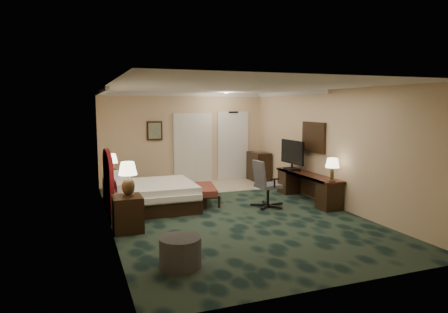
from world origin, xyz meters
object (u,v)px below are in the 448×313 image
object	(u,v)px
bed	(153,196)
nightstand_far	(112,189)
lamp_near	(128,179)
bed_bench	(206,195)
lamp_far	(111,166)
desk	(307,187)
nightstand_near	(128,214)
tv	(292,155)
minibar	(259,167)
ottoman	(180,252)
desk_chair	(268,184)

from	to	relation	value
bed	nightstand_far	bearing A→B (deg)	123.34
lamp_near	bed_bench	world-z (taller)	lamp_near
lamp_far	desk	distance (m)	4.87
lamp_far	nightstand_near	bearing A→B (deg)	-88.98
tv	minibar	world-z (taller)	tv
ottoman	bed	bearing A→B (deg)	86.15
desk	desk_chair	xyz separation A→B (m)	(-1.20, -0.24, 0.22)
tv	nightstand_far	bearing A→B (deg)	164.18
nightstand_near	bed	bearing A→B (deg)	63.20
desk_chair	bed	bearing A→B (deg)	155.44
nightstand_near	minibar	world-z (taller)	minibar
desk	nightstand_near	bearing A→B (deg)	-168.55
bed_bench	ottoman	size ratio (longest dim) A/B	1.99
ottoman	tv	bearing A→B (deg)	42.40
desk	tv	xyz separation A→B (m)	(-0.05, 0.68, 0.72)
nightstand_far	lamp_far	bearing A→B (deg)	88.50
lamp_near	lamp_far	size ratio (longest dim) A/B	1.05
tv	lamp_near	bearing A→B (deg)	-162.31
nightstand_far	bed_bench	distance (m)	2.36
lamp_near	bed_bench	bearing A→B (deg)	37.42
desk_chair	minibar	xyz separation A→B (m)	(1.18, 2.98, -0.10)
bed_bench	tv	world-z (taller)	tv
tv	minibar	xyz separation A→B (m)	(0.03, 2.06, -0.61)
desk	lamp_near	bearing A→B (deg)	-168.44
nightstand_far	minibar	bearing A→B (deg)	12.39
bed	tv	xyz separation A→B (m)	(3.66, 0.12, 0.76)
minibar	lamp_near	bearing A→B (deg)	-140.39
nightstand_far	lamp_near	bearing A→B (deg)	-88.33
nightstand_near	bed_bench	distance (m)	2.53
bed_bench	desk	world-z (taller)	desk
lamp_near	desk	xyz separation A→B (m)	(4.42, 0.90, -0.65)
nightstand_near	desk	xyz separation A→B (m)	(4.45, 0.90, 0.00)
bed	lamp_far	bearing A→B (deg)	122.05
nightstand_far	tv	bearing A→B (deg)	-13.59
lamp_far	bed_bench	xyz separation A→B (m)	(2.07, -1.20, -0.63)
bed	desk	bearing A→B (deg)	-8.56
lamp_far	tv	xyz separation A→B (m)	(4.44, -1.13, 0.21)
nightstand_near	lamp_far	size ratio (longest dim) A/B	1.09
minibar	desk_chair	bearing A→B (deg)	-111.67
nightstand_near	desk	distance (m)	4.54
bed_bench	lamp_near	bearing A→B (deg)	-131.46
bed	tv	size ratio (longest dim) A/B	1.85
lamp_far	ottoman	size ratio (longest dim) A/B	0.99
ottoman	desk	bearing A→B (deg)	36.10
ottoman	tv	xyz separation A→B (m)	(3.89, 3.55, 0.83)
bed_bench	lamp_far	bearing A→B (deg)	161.07
lamp_near	ottoman	bearing A→B (deg)	-76.35
desk	desk_chair	bearing A→B (deg)	-168.75
lamp_near	tv	bearing A→B (deg)	19.93
nightstand_near	tv	distance (m)	4.73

